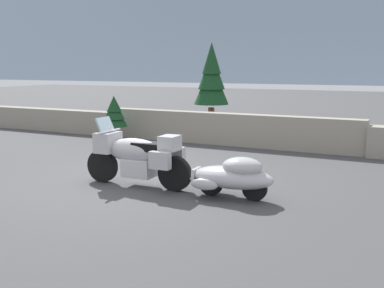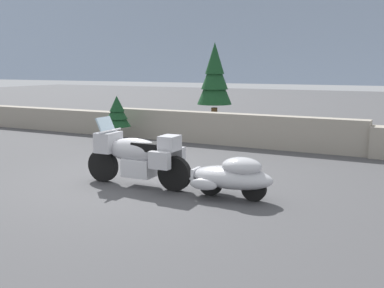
# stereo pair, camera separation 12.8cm
# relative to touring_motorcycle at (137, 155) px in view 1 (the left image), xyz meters

# --- Properties ---
(ground_plane) EXTENTS (80.00, 80.00, 0.00)m
(ground_plane) POSITION_rel_touring_motorcycle_xyz_m (-0.25, 0.22, -0.62)
(ground_plane) COLOR #424244
(stone_guard_wall) EXTENTS (24.00, 0.59, 0.95)m
(stone_guard_wall) POSITION_rel_touring_motorcycle_xyz_m (0.11, 5.25, -0.19)
(stone_guard_wall) COLOR gray
(stone_guard_wall) RESTS_ON ground
(touring_motorcycle) EXTENTS (2.31, 0.77, 1.33)m
(touring_motorcycle) POSITION_rel_touring_motorcycle_xyz_m (0.00, 0.00, 0.00)
(touring_motorcycle) COLOR black
(touring_motorcycle) RESTS_ON ground
(car_shaped_trailer) EXTENTS (2.21, 0.79, 0.76)m
(car_shaped_trailer) POSITION_rel_touring_motorcycle_xyz_m (1.99, 0.06, -0.21)
(car_shaped_trailer) COLOR black
(car_shaped_trailer) RESTS_ON ground
(pine_tree_secondary) EXTENTS (1.21, 1.21, 3.17)m
(pine_tree_secondary) POSITION_rel_touring_motorcycle_xyz_m (-1.62, 7.22, 1.36)
(pine_tree_secondary) COLOR brown
(pine_tree_secondary) RESTS_ON ground
(pine_sapling_near) EXTENTS (0.86, 0.86, 1.44)m
(pine_sapling_near) POSITION_rel_touring_motorcycle_xyz_m (-3.66, 4.30, 0.28)
(pine_sapling_near) COLOR brown
(pine_sapling_near) RESTS_ON ground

